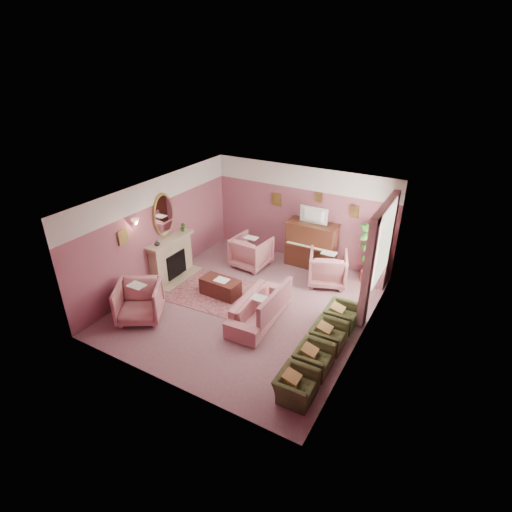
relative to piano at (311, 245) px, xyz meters
The scene contains 48 objects.
floor 2.80m from the piano, 100.57° to the right, with size 5.50×6.00×0.01m, color #855B66.
ceiling 3.47m from the piano, 100.57° to the right, with size 5.50×6.00×0.01m, color silver.
wall_back 0.96m from the piano, 147.38° to the left, with size 5.50×0.02×2.80m, color #764760.
wall_front 5.75m from the piano, 95.03° to the right, with size 5.50×0.02×2.80m, color #764760.
wall_left 4.28m from the piano, 140.49° to the right, with size 0.02×6.00×2.80m, color #764760.
wall_right 3.58m from the piano, 49.98° to the right, with size 0.02×6.00×2.80m, color #764760.
picture_rail_band 1.92m from the piano, 148.20° to the left, with size 5.50×0.01×0.65m, color silver.
stripe_panel 2.66m from the piano, 31.69° to the right, with size 0.01×3.00×2.15m, color #B5BFAB.
fireplace_surround 3.96m from the piano, 141.25° to the right, with size 0.30×1.40×1.10m, color tan.
fireplace_inset 3.89m from the piano, 140.33° to the right, with size 0.18×0.72×0.68m, color black.
fire_ember 3.88m from the piano, 139.95° to the right, with size 0.06×0.54×0.10m, color #FE481E.
mantel_shelf 3.97m from the piano, 140.98° to the right, with size 0.40×1.55×0.07m, color tan.
hearth 3.86m from the piano, 139.37° to the right, with size 0.55×1.50×0.02m, color tan.
mirror_frame 4.21m from the piano, 142.22° to the right, with size 0.04×0.72×1.20m, color #A9994A.
mirror_glass 4.19m from the piano, 142.01° to the right, with size 0.01×0.60×1.06m, color white.
sconce_shade 4.90m from the piano, 131.47° to the right, with size 0.20×0.20×0.16m, color #EBAF8D.
piano is the anchor object (origin of this frame).
piano_keyshelf 0.36m from the piano, 90.00° to the right, with size 1.30×0.12×0.06m, color #472316.
piano_keys 0.37m from the piano, 90.00° to the right, with size 1.20×0.08×0.02m, color #F9EECE.
piano_top 0.66m from the piano, ahead, with size 1.45×0.65×0.04m, color #472316.
television 0.95m from the piano, 90.00° to the right, with size 0.80×0.12×0.48m, color black.
print_back_left 1.71m from the piano, 167.85° to the left, with size 0.30×0.03×0.38m, color #A9994A.
print_back_right 1.57m from the piano, 14.93° to the left, with size 0.26×0.03×0.34m, color #A9994A.
print_back_mid 1.38m from the piano, 90.00° to the left, with size 0.22×0.03×0.26m, color #A9994A.
print_left_wall 5.15m from the piano, 129.60° to the right, with size 0.03×0.28×0.36m, color #A9994A.
window_blind 2.69m from the piano, 27.19° to the right, with size 0.03×1.40×1.80m, color beige.
curtain_left 3.02m from the piano, 44.04° to the right, with size 0.16×0.34×2.60m, color #9A5865.
curtain_right 2.23m from the piano, ahead, with size 0.16×0.34×2.60m, color #9A5865.
pelmet 3.07m from the piano, 28.06° to the right, with size 0.16×2.20×0.16m, color #9A5865.
mantel_plant 3.67m from the piano, 147.67° to the right, with size 0.16×0.16×0.28m, color #27621E.
mantel_vase 4.30m from the piano, 135.67° to the right, with size 0.16×0.16×0.16m, color silver.
area_rug 3.01m from the piano, 117.90° to the right, with size 2.50×1.80×0.01m, color #8C4E53.
coffee_table 3.00m from the piano, 117.64° to the right, with size 1.00×0.50×0.45m, color #411B15.
table_paper 2.95m from the piano, 116.78° to the right, with size 0.35×0.28×0.01m, color white.
sofa 3.06m from the piano, 89.85° to the right, with size 0.68×2.04×0.82m, color #B37274.
sofa_throw 3.08m from the piano, 82.39° to the right, with size 0.10×1.55×0.57m, color #9A5865.
floral_armchair_left 1.73m from the piano, 149.19° to the right, with size 0.97×0.97×1.01m, color #B37274.
floral_armchair_right 1.06m from the piano, 42.44° to the right, with size 0.97×0.97×1.01m, color #B37274.
floral_armchair_front 5.02m from the piano, 118.93° to the right, with size 0.97×0.97×1.01m, color #B37274.
olive_chair_a 5.09m from the piano, 70.18° to the right, with size 0.53×0.76×0.66m, color #3E4724.
olive_chair_b 4.33m from the piano, 66.49° to the right, with size 0.53×0.76×0.66m, color #3E4724.
olive_chair_c 3.60m from the piano, 61.25° to the right, with size 0.53×0.76×0.66m, color #3E4724.
olive_chair_d 2.91m from the piano, 53.41° to the right, with size 0.53×0.76×0.66m, color #3E4724.
side_table 1.91m from the piano, ahead, with size 0.52×0.52×0.70m, color silver.
side_plant_big 1.90m from the piano, ahead, with size 0.30×0.30×0.34m, color #27621E.
side_plant_small 2.02m from the piano, ahead, with size 0.16×0.16×0.28m, color #27621E.
palm_pot 1.78m from the piano, ahead, with size 0.34×0.34×0.34m, color #A94231.
palm_plant 1.76m from the piano, ahead, with size 0.76×0.76×1.44m, color #27621E.
Camera 1 is at (4.22, -7.07, 5.60)m, focal length 28.00 mm.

